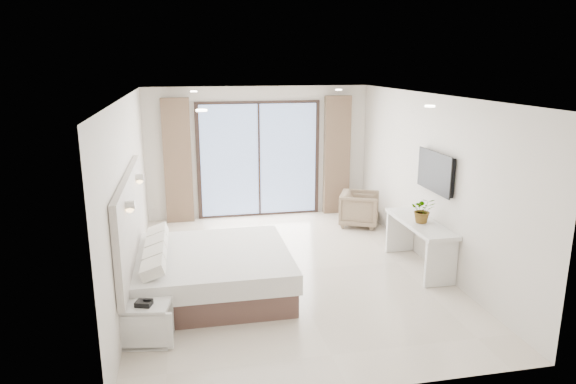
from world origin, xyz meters
name	(u,v)px	position (x,y,z in m)	size (l,w,h in m)	color
ground	(288,271)	(0.00, 0.00, 0.00)	(6.20, 6.20, 0.00)	beige
room_shell	(268,164)	(-0.20, 0.69, 1.58)	(4.62, 6.22, 2.72)	silver
bed	(210,272)	(-1.23, -0.54, 0.32)	(2.16, 2.06, 0.74)	brown
nightstand	(147,323)	(-2.02, -1.73, 0.24)	(0.60, 0.52, 0.48)	silver
phone	(144,303)	(-2.04, -1.78, 0.52)	(0.18, 0.14, 0.06)	black
console_desk	(420,234)	(2.04, -0.28, 0.56)	(0.50, 1.61, 0.77)	silver
plant	(423,213)	(2.04, -0.34, 0.93)	(0.37, 0.41, 0.32)	#33662D
armchair	(360,207)	(1.85, 1.99, 0.37)	(0.72, 0.68, 0.74)	#8D745C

